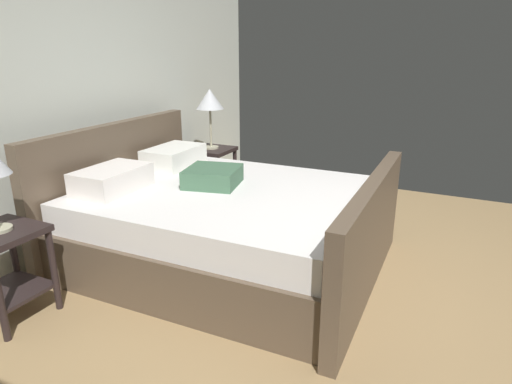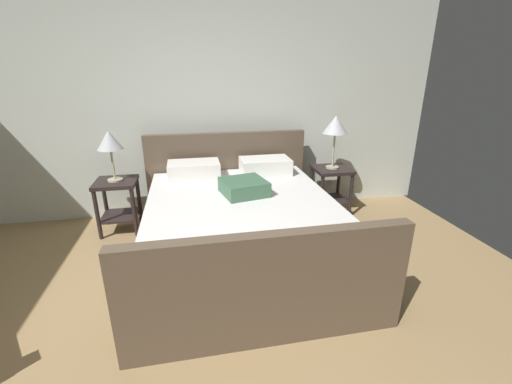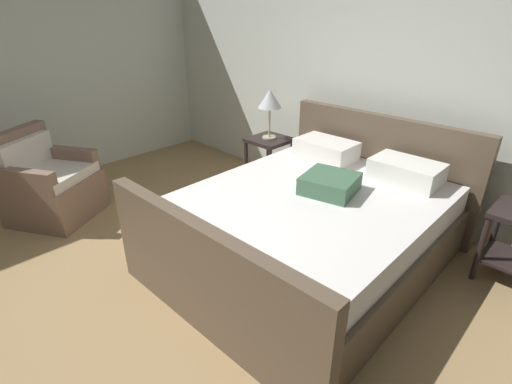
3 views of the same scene
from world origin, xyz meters
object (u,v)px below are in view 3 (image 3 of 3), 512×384
nightstand_left (269,154)px  table_lamp_left (270,100)px  bed (313,224)px  armchair (48,185)px

nightstand_left → table_lamp_left: table_lamp_left is taller
bed → table_lamp_left: size_ratio=4.21×
bed → nightstand_left: size_ratio=3.89×
bed → table_lamp_left: (-1.28, 0.84, 0.69)m
bed → nightstand_left: bed is taller
nightstand_left → table_lamp_left: 0.63m
nightstand_left → armchair: (-1.08, -2.10, -0.06)m
nightstand_left → armchair: 2.36m
armchair → bed: bearing=28.0°
table_lamp_left → nightstand_left: bearing=-63.4°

